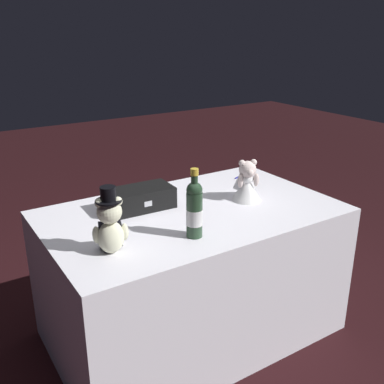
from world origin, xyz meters
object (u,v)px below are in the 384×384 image
teddy_bear_groom (110,225)px  signing_pen (241,176)px  gift_case_black (140,198)px  teddy_bear_bride (246,182)px  champagne_bottle (194,209)px

teddy_bear_groom → signing_pen: bearing=24.5°
signing_pen → gift_case_black: gift_case_black is taller
teddy_bear_groom → signing_pen: size_ratio=2.14×
teddy_bear_bride → gift_case_black: 0.58m
champagne_bottle → gift_case_black: champagne_bottle is taller
teddy_bear_bride → champagne_bottle: champagne_bottle is taller
signing_pen → gift_case_black: size_ratio=0.39×
signing_pen → gift_case_black: (-0.77, -0.13, 0.05)m
teddy_bear_groom → gift_case_black: (0.31, 0.36, -0.07)m
champagne_bottle → gift_case_black: size_ratio=0.91×
teddy_bear_groom → champagne_bottle: bearing=-10.0°
signing_pen → teddy_bear_bride: bearing=-125.2°
teddy_bear_groom → gift_case_black: 0.48m
teddy_bear_bride → champagne_bottle: size_ratio=0.71×
teddy_bear_groom → teddy_bear_bride: size_ratio=1.28×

